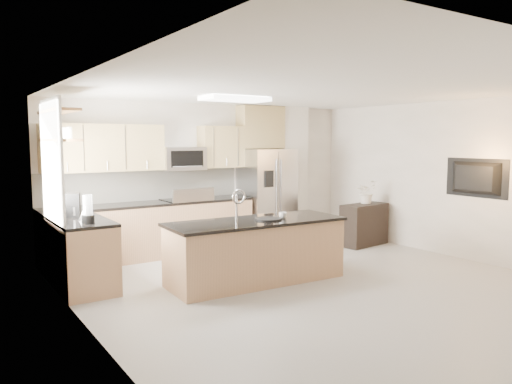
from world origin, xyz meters
TOP-DOWN VIEW (x-y plane):
  - floor at (0.00, 0.00)m, footprint 6.50×6.50m
  - ceiling at (0.00, 0.00)m, footprint 6.00×6.50m
  - wall_back at (0.00, 3.25)m, footprint 6.00×0.02m
  - wall_left at (-3.00, 0.00)m, footprint 0.02×6.50m
  - wall_right at (3.00, 0.00)m, footprint 0.02×6.50m
  - back_counter at (-1.23, 2.93)m, footprint 3.55×0.66m
  - left_counter at (-2.67, 1.85)m, footprint 0.66×1.50m
  - range at (-0.60, 2.92)m, footprint 0.76×0.64m
  - upper_cabinets at (-1.30, 3.09)m, footprint 3.50×0.33m
  - microwave at (-0.60, 3.04)m, footprint 0.76×0.40m
  - refrigerator at (1.06, 2.87)m, footprint 0.92×0.78m
  - partition_column at (1.82, 3.10)m, footprint 0.60×0.30m
  - window at (-2.98, 1.85)m, footprint 0.04×1.15m
  - shelf_lower at (-2.85, 1.95)m, footprint 0.30×1.20m
  - shelf_upper at (-2.85, 1.95)m, footprint 0.30×1.20m
  - ceiling_fixture at (-0.40, 1.60)m, footprint 1.00×0.50m
  - island at (-0.58, 0.76)m, footprint 2.52×1.01m
  - credenza at (2.41, 1.65)m, footprint 1.01×0.53m
  - cup at (-0.18, 0.68)m, footprint 0.13×0.13m
  - platter at (-0.43, 0.69)m, footprint 0.37×0.37m
  - blender at (-2.67, 1.36)m, footprint 0.16×0.16m
  - kettle at (-2.62, 1.66)m, footprint 0.18×0.18m
  - coffee_maker at (-2.70, 2.01)m, footprint 0.23×0.25m
  - bowl at (-2.85, 2.26)m, footprint 0.47×0.47m
  - flower_vase at (2.49, 1.69)m, footprint 0.64×0.57m
  - television at (2.91, -0.20)m, footprint 0.14×1.08m

SIDE VIEW (x-z plane):
  - floor at x=0.00m, z-range 0.00..0.00m
  - credenza at x=2.41m, z-range 0.00..0.77m
  - island at x=-0.58m, z-range -0.21..1.07m
  - left_counter at x=-2.67m, z-range 0.00..0.92m
  - back_counter at x=-1.23m, z-range -0.25..1.19m
  - range at x=-0.60m, z-range -0.10..1.04m
  - platter at x=-0.43m, z-range 0.86..0.88m
  - refrigerator at x=1.06m, z-range 0.00..1.78m
  - cup at x=-0.18m, z-range 0.86..0.95m
  - kettle at x=-2.62m, z-range 0.91..1.14m
  - coffee_maker at x=-2.70m, z-range 0.91..1.24m
  - blender at x=-2.67m, z-range 0.90..1.26m
  - flower_vase at x=2.49m, z-range 0.77..1.42m
  - wall_back at x=0.00m, z-range 0.00..2.60m
  - wall_left at x=-3.00m, z-range 0.00..2.60m
  - wall_right at x=3.00m, z-range 0.00..2.60m
  - partition_column at x=1.82m, z-range 0.00..2.60m
  - television at x=2.91m, z-range 1.04..1.66m
  - microwave at x=-0.60m, z-range 1.43..1.83m
  - window at x=-2.98m, z-range 0.83..2.47m
  - upper_cabinets at x=-1.30m, z-range 1.45..2.20m
  - shelf_lower at x=-2.85m, z-range 1.93..1.97m
  - shelf_upper at x=-2.85m, z-range 2.30..2.34m
  - bowl at x=-2.85m, z-range 2.34..2.43m
  - ceiling_fixture at x=-0.40m, z-range 2.53..2.59m
  - ceiling at x=0.00m, z-range 2.59..2.61m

